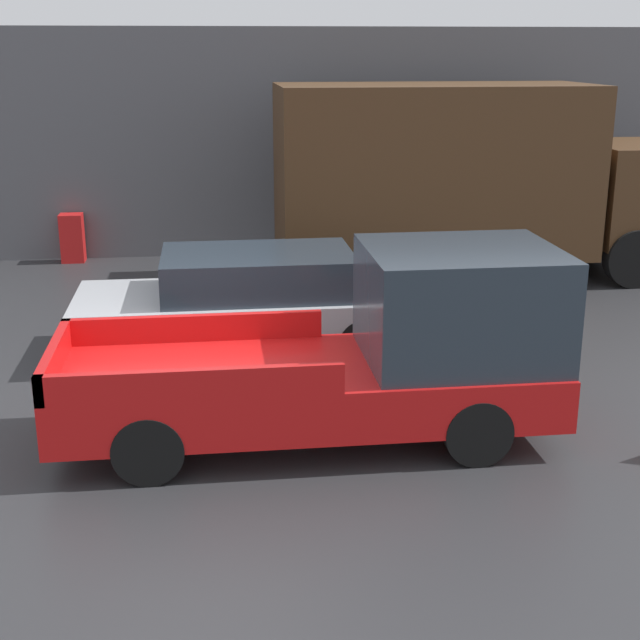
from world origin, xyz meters
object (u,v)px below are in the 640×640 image
car (251,300)px  newspaper_box (72,238)px  pickup_truck (366,353)px  delivery_truck (464,176)px

car → newspaper_box: car is taller
car → newspaper_box: 6.75m
pickup_truck → delivery_truck: 7.49m
newspaper_box → pickup_truck: bearing=-64.0°
newspaper_box → car: bearing=-60.7°
delivery_truck → newspaper_box: size_ratio=7.63×
pickup_truck → car: size_ratio=1.12×
newspaper_box → delivery_truck: bearing=-16.8°
delivery_truck → newspaper_box: bearing=163.2°
car → newspaper_box: bearing=119.3°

